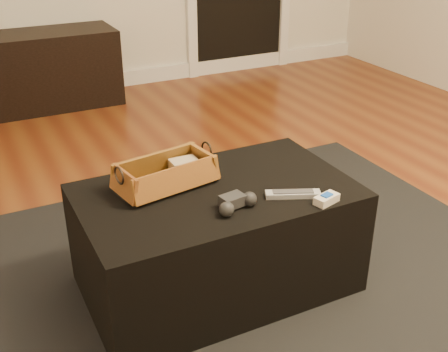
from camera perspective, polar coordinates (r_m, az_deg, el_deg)
name	(u,v)px	position (r m, az deg, el deg)	size (l,w,h in m)	color
floor	(271,272)	(2.36, 4.84, -9.73)	(5.00, 5.50, 0.01)	brown
baseboard	(95,83)	(4.65, -12.99, 9.23)	(5.00, 0.04, 0.12)	white
media_cabinet	(20,73)	(4.29, -20.05, 9.80)	(1.38, 0.45, 0.54)	black
area_rug	(223,291)	(2.24, -0.11, -11.63)	(2.60, 2.00, 0.01)	black
ottoman	(217,238)	(2.15, -0.72, -6.35)	(1.00, 0.60, 0.42)	black
tv_remote	(164,183)	(2.05, -6.16, -0.70)	(0.20, 0.04, 0.02)	black
cloth_bundle	(184,166)	(2.13, -4.09, 0.98)	(0.10, 0.07, 0.06)	#C8AF8B
wicker_basket	(166,175)	(2.06, -5.94, 0.08)	(0.40, 0.25, 0.13)	#A26B24
game_controller	(236,203)	(1.90, 1.23, -2.73)	(0.17, 0.11, 0.05)	#262628
silver_remote	(293,194)	(2.01, 7.02, -1.82)	(0.20, 0.12, 0.02)	#B6B8BE
cream_gadget	(327,199)	(1.98, 10.38, -2.31)	(0.10, 0.07, 0.03)	beige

